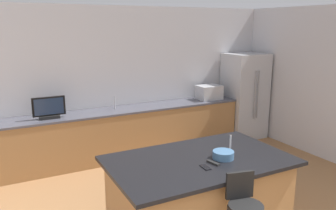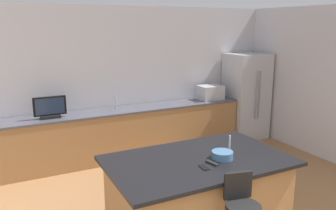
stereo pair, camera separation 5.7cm
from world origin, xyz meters
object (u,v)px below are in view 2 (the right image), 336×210
at_px(kitchen_island, 198,194).
at_px(fruit_bowl, 222,155).
at_px(refrigerator, 246,96).
at_px(microwave, 210,92).
at_px(cell_phone, 204,167).
at_px(tv_remote, 212,163).
at_px(tv_monitor, 50,108).

relative_size(kitchen_island, fruit_bowl, 8.50).
xyz_separation_m(refrigerator, fruit_bowl, (-2.56, -2.71, 0.04)).
bearing_deg(microwave, cell_phone, -124.68).
bearing_deg(kitchen_island, microwave, 54.04).
relative_size(refrigerator, microwave, 3.82).
bearing_deg(microwave, tv_remote, -123.23).
bearing_deg(fruit_bowl, cell_phone, -159.15).
bearing_deg(tv_remote, kitchen_island, 96.11).
distance_m(refrigerator, cell_phone, 4.04).
distance_m(kitchen_island, cell_phone, 0.52).
xyz_separation_m(microwave, tv_remote, (-1.86, -2.83, -0.14)).
xyz_separation_m(refrigerator, microwave, (-0.89, 0.06, 0.15)).
distance_m(kitchen_island, refrigerator, 3.84).
height_order(microwave, tv_remote, microwave).
distance_m(microwave, fruit_bowl, 3.23).
height_order(refrigerator, tv_monitor, refrigerator).
height_order(refrigerator, microwave, refrigerator).
height_order(tv_monitor, fruit_bowl, tv_monitor).
height_order(kitchen_island, cell_phone, cell_phone).
bearing_deg(kitchen_island, tv_remote, -72.37).
relative_size(kitchen_island, tv_remote, 12.39).
distance_m(refrigerator, fruit_bowl, 3.72).
bearing_deg(kitchen_island, fruit_bowl, -25.16).
height_order(refrigerator, cell_phone, refrigerator).
xyz_separation_m(refrigerator, tv_monitor, (-4.07, 0.00, 0.17)).
distance_m(fruit_bowl, cell_phone, 0.35).
xyz_separation_m(tv_monitor, fruit_bowl, (1.51, -2.71, -0.13)).
relative_size(microwave, cell_phone, 3.20).
distance_m(tv_monitor, tv_remote, 3.09).
relative_size(kitchen_island, tv_monitor, 4.03).
bearing_deg(fruit_bowl, microwave, 58.87).
bearing_deg(tv_monitor, fruit_bowl, -60.78).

